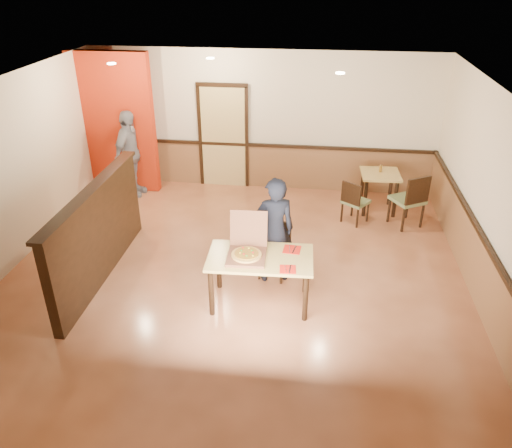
{
  "coord_description": "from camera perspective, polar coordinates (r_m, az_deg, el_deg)",
  "views": [
    {
      "loc": [
        1.12,
        -6.27,
        4.29
      ],
      "look_at": [
        0.32,
        0.0,
        0.93
      ],
      "focal_mm": 35.0,
      "sensor_mm": 36.0,
      "label": 1
    }
  ],
  "objects": [
    {
      "name": "chair_rail_right",
      "position": [
        7.49,
        24.53,
        -1.48
      ],
      "size": [
        0.06,
        7.0,
        0.06
      ],
      "primitive_type": "cube",
      "color": "black",
      "rests_on": "wall_right"
    },
    {
      "name": "floor",
      "position": [
        7.68,
        -2.36,
        -5.99
      ],
      "size": [
        7.0,
        7.0,
        0.0
      ],
      "primitive_type": "plane",
      "color": "#C8774D",
      "rests_on": "ground"
    },
    {
      "name": "wall_left",
      "position": [
        8.3,
        -27.21,
        4.45
      ],
      "size": [
        0.0,
        7.0,
        7.0
      ],
      "primitive_type": "plane",
      "rotation": [
        1.57,
        0.0,
        1.57
      ],
      "color": "beige",
      "rests_on": "floor"
    },
    {
      "name": "booth_partition",
      "position": [
        7.69,
        -17.59,
        -0.93
      ],
      "size": [
        0.2,
        3.1,
        1.44
      ],
      "color": "black",
      "rests_on": "floor"
    },
    {
      "name": "pizza",
      "position": [
        6.65,
        -1.1,
        -3.52
      ],
      "size": [
        0.52,
        0.52,
        0.03
      ],
      "primitive_type": "cylinder",
      "rotation": [
        0.0,
        0.0,
        -0.39
      ],
      "color": "gold",
      "rests_on": "pizza_box"
    },
    {
      "name": "back_door",
      "position": [
        10.43,
        -3.73,
        9.86
      ],
      "size": [
        0.9,
        0.06,
        2.1
      ],
      "primitive_type": "cube",
      "color": "tan",
      "rests_on": "wall_back"
    },
    {
      "name": "chair_rail_back",
      "position": [
        10.35,
        0.69,
        9.0
      ],
      "size": [
        7.0,
        0.06,
        0.06
      ],
      "primitive_type": "cube",
      "color": "black",
      "rests_on": "wall_back"
    },
    {
      "name": "main_table",
      "position": [
        6.77,
        0.48,
        -4.53
      ],
      "size": [
        1.44,
        0.86,
        0.76
      ],
      "rotation": [
        0.0,
        0.0,
        0.04
      ],
      "color": "tan",
      "rests_on": "floor"
    },
    {
      "name": "ceiling",
      "position": [
        6.54,
        -2.85,
        14.81
      ],
      "size": [
        7.0,
        7.0,
        0.0
      ],
      "primitive_type": "plane",
      "rotation": [
        3.14,
        0.0,
        0.0
      ],
      "color": "black",
      "rests_on": "wall_back"
    },
    {
      "name": "wall_right",
      "position": [
        7.3,
        25.64,
        1.78
      ],
      "size": [
        0.0,
        7.0,
        7.0
      ],
      "primitive_type": "plane",
      "rotation": [
        1.57,
        0.0,
        -1.57
      ],
      "color": "beige",
      "rests_on": "floor"
    },
    {
      "name": "wainscot_right",
      "position": [
        7.72,
        23.99,
        -4.53
      ],
      "size": [
        0.04,
        7.0,
        0.9
      ],
      "primitive_type": "cube",
      "color": "brown",
      "rests_on": "floor"
    },
    {
      "name": "diner",
      "position": [
        7.21,
        2.09,
        -0.76
      ],
      "size": [
        0.69,
        0.56,
        1.64
      ],
      "primitive_type": "imported",
      "rotation": [
        0.0,
        0.0,
        3.44
      ],
      "color": "black",
      "rests_on": "floor"
    },
    {
      "name": "red_accent_panel",
      "position": [
        10.51,
        -15.81,
        11.0
      ],
      "size": [
        1.6,
        0.2,
        2.78
      ],
      "primitive_type": "cube",
      "color": "#AC240C",
      "rests_on": "floor"
    },
    {
      "name": "spot_b",
      "position": [
        9.1,
        -5.25,
        18.35
      ],
      "size": [
        0.14,
        0.14,
        0.02
      ],
      "primitive_type": "cylinder",
      "color": "#FFE9B2",
      "rests_on": "ceiling"
    },
    {
      "name": "napkin_far",
      "position": [
        6.88,
        4.13,
        -2.92
      ],
      "size": [
        0.25,
        0.25,
        0.01
      ],
      "rotation": [
        0.0,
        0.0,
        -0.08
      ],
      "color": "red",
      "rests_on": "main_table"
    },
    {
      "name": "condiment",
      "position": [
        9.67,
        14.05,
        6.17
      ],
      "size": [
        0.05,
        0.05,
        0.13
      ],
      "primitive_type": "cylinder",
      "color": "brown",
      "rests_on": "side_table"
    },
    {
      "name": "wainscot_back",
      "position": [
        10.53,
        0.69,
        6.62
      ],
      "size": [
        7.0,
        0.04,
        0.9
      ],
      "primitive_type": "cube",
      "color": "brown",
      "rests_on": "floor"
    },
    {
      "name": "spot_c",
      "position": [
        7.92,
        9.6,
        16.65
      ],
      "size": [
        0.14,
        0.14,
        0.02
      ],
      "primitive_type": "cylinder",
      "color": "#FFE9B2",
      "rests_on": "ceiling"
    },
    {
      "name": "passerby",
      "position": [
        10.3,
        -14.21,
        7.75
      ],
      "size": [
        0.58,
        1.08,
        1.74
      ],
      "primitive_type": "imported",
      "rotation": [
        0.0,
        0.0,
        1.41
      ],
      "color": "gray",
      "rests_on": "floor"
    },
    {
      "name": "napkin_near",
      "position": [
        6.46,
        3.64,
        -5.18
      ],
      "size": [
        0.22,
        0.22,
        0.01
      ],
      "rotation": [
        0.0,
        0.0,
        0.08
      ],
      "color": "red",
      "rests_on": "main_table"
    },
    {
      "name": "wall_back",
      "position": [
        10.25,
        0.74,
        11.63
      ],
      "size": [
        7.0,
        0.0,
        7.0
      ],
      "primitive_type": "plane",
      "rotation": [
        1.57,
        0.0,
        0.0
      ],
      "color": "beige",
      "rests_on": "floor"
    },
    {
      "name": "side_table",
      "position": [
        9.7,
        13.93,
        4.7
      ],
      "size": [
        0.74,
        0.74,
        0.76
      ],
      "rotation": [
        0.0,
        0.0,
        0.04
      ],
      "color": "tan",
      "rests_on": "floor"
    },
    {
      "name": "side_chair_right",
      "position": [
        9.23,
        17.24,
        2.78
      ],
      "size": [
        0.68,
        0.68,
        1.01
      ],
      "rotation": [
        0.0,
        0.0,
        3.67
      ],
      "color": "#657142",
      "rests_on": "floor"
    },
    {
      "name": "pizza_box",
      "position": [
        6.69,
        -1.05,
        -3.14
      ],
      "size": [
        0.53,
        0.62,
        0.54
      ],
      "rotation": [
        0.0,
        0.0,
        0.04
      ],
      "color": "brown",
      "rests_on": "main_table"
    },
    {
      "name": "diner_chair",
      "position": [
        7.51,
        2.23,
        -2.65
      ],
      "size": [
        0.5,
        0.5,
        0.85
      ],
      "rotation": [
        0.0,
        0.0,
        -0.23
      ],
      "color": "#657142",
      "rests_on": "floor"
    },
    {
      "name": "side_chair_left",
      "position": [
        9.16,
        11.15,
        2.65
      ],
      "size": [
        0.57,
        0.57,
        0.82
      ],
      "rotation": [
        0.0,
        0.0,
        2.51
      ],
      "color": "#657142",
      "rests_on": "floor"
    },
    {
      "name": "spot_a",
      "position": [
        8.89,
        -16.18,
        17.2
      ],
      "size": [
        0.14,
        0.14,
        0.02
      ],
      "primitive_type": "cylinder",
      "color": "#FFE9B2",
      "rests_on": "ceiling"
    }
  ]
}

